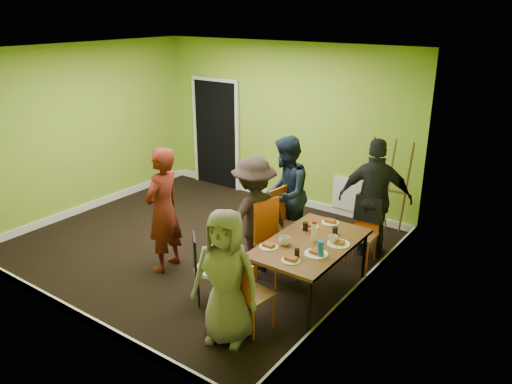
# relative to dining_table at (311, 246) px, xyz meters

# --- Properties ---
(ground) EXTENTS (5.00, 5.00, 0.00)m
(ground) POSITION_rel_dining_table_xyz_m (-2.05, 0.34, -0.70)
(ground) COLOR black
(ground) RESTS_ON ground
(room_walls) EXTENTS (5.04, 4.54, 2.82)m
(room_walls) POSITION_rel_dining_table_xyz_m (-2.07, 0.38, 0.29)
(room_walls) COLOR #95BA2F
(room_walls) RESTS_ON ground
(dining_table) EXTENTS (0.90, 1.50, 0.75)m
(dining_table) POSITION_rel_dining_table_xyz_m (0.00, 0.00, 0.00)
(dining_table) COLOR black
(dining_table) RESTS_ON ground
(chair_left_far) EXTENTS (0.46, 0.46, 0.98)m
(chair_left_far) POSITION_rel_dining_table_xyz_m (-0.85, 0.78, -0.14)
(chair_left_far) COLOR #DE5614
(chair_left_far) RESTS_ON ground
(chair_left_near) EXTENTS (0.52, 0.52, 1.04)m
(chair_left_near) POSITION_rel_dining_table_xyz_m (-0.64, 0.16, -0.11)
(chair_left_near) COLOR #DE5614
(chair_left_near) RESTS_ON ground
(chair_back_end) EXTENTS (0.39, 0.45, 0.91)m
(chair_back_end) POSITION_rel_dining_table_xyz_m (0.12, 1.35, -0.05)
(chair_back_end) COLOR #DE5614
(chair_back_end) RESTS_ON ground
(chair_front_end) EXTENTS (0.42, 0.42, 0.90)m
(chair_front_end) POSITION_rel_dining_table_xyz_m (-0.21, -0.96, -0.19)
(chair_front_end) COLOR #DE5614
(chair_front_end) RESTS_ON ground
(chair_bentwood) EXTENTS (0.47, 0.47, 0.85)m
(chair_bentwood) POSITION_rel_dining_table_xyz_m (-0.99, -0.75, -0.23)
(chair_bentwood) COLOR black
(chair_bentwood) RESTS_ON ground
(easel) EXTENTS (0.62, 0.58, 1.55)m
(easel) POSITION_rel_dining_table_xyz_m (0.10, 2.25, 0.07)
(easel) COLOR brown
(easel) RESTS_ON ground
(plate_near_left) EXTENTS (0.21, 0.21, 0.01)m
(plate_near_left) POSITION_rel_dining_table_xyz_m (-0.21, 0.36, 0.06)
(plate_near_left) COLOR white
(plate_near_left) RESTS_ON dining_table
(plate_near_right) EXTENTS (0.22, 0.22, 0.01)m
(plate_near_right) POSITION_rel_dining_table_xyz_m (-0.32, -0.40, 0.06)
(plate_near_right) COLOR white
(plate_near_right) RESTS_ON dining_table
(plate_far_back) EXTENTS (0.22, 0.22, 0.01)m
(plate_far_back) POSITION_rel_dining_table_xyz_m (-0.07, 0.62, 0.06)
(plate_far_back) COLOR white
(plate_far_back) RESTS_ON dining_table
(plate_far_front) EXTENTS (0.21, 0.21, 0.01)m
(plate_far_front) POSITION_rel_dining_table_xyz_m (0.06, -0.53, 0.06)
(plate_far_front) COLOR white
(plate_far_front) RESTS_ON dining_table
(plate_wall_back) EXTENTS (0.26, 0.26, 0.01)m
(plate_wall_back) POSITION_rel_dining_table_xyz_m (0.29, 0.13, 0.06)
(plate_wall_back) COLOR white
(plate_wall_back) RESTS_ON dining_table
(plate_wall_front) EXTENTS (0.26, 0.26, 0.01)m
(plate_wall_front) POSITION_rel_dining_table_xyz_m (0.20, -0.23, 0.06)
(plate_wall_front) COLOR white
(plate_wall_front) RESTS_ON dining_table
(thermos) EXTENTS (0.06, 0.06, 0.23)m
(thermos) POSITION_rel_dining_table_xyz_m (0.01, 0.04, 0.17)
(thermos) COLOR white
(thermos) RESTS_ON dining_table
(blue_bottle) EXTENTS (0.07, 0.07, 0.19)m
(blue_bottle) POSITION_rel_dining_table_xyz_m (0.26, -0.25, 0.15)
(blue_bottle) COLOR blue
(blue_bottle) RESTS_ON dining_table
(orange_bottle) EXTENTS (0.04, 0.04, 0.08)m
(orange_bottle) POSITION_rel_dining_table_xyz_m (-0.11, 0.18, 0.09)
(orange_bottle) COLOR #DE5614
(orange_bottle) RESTS_ON dining_table
(glass_mid) EXTENTS (0.07, 0.07, 0.10)m
(glass_mid) POSITION_rel_dining_table_xyz_m (-0.22, 0.25, 0.11)
(glass_mid) COLOR black
(glass_mid) RESTS_ON dining_table
(glass_back) EXTENTS (0.07, 0.07, 0.09)m
(glass_back) POSITION_rel_dining_table_xyz_m (0.13, 0.35, 0.10)
(glass_back) COLOR black
(glass_back) RESTS_ON dining_table
(glass_front) EXTENTS (0.06, 0.06, 0.10)m
(glass_front) POSITION_rel_dining_table_xyz_m (0.07, -0.42, 0.11)
(glass_front) COLOR black
(glass_front) RESTS_ON dining_table
(cup_a) EXTENTS (0.13, 0.13, 0.10)m
(cup_a) POSITION_rel_dining_table_xyz_m (-0.21, -0.24, 0.11)
(cup_a) COLOR white
(cup_a) RESTS_ON dining_table
(cup_b) EXTENTS (0.11, 0.11, 0.10)m
(cup_b) POSITION_rel_dining_table_xyz_m (0.23, 0.11, 0.10)
(cup_b) COLOR white
(cup_b) RESTS_ON dining_table
(person_standing) EXTENTS (0.48, 0.66, 1.68)m
(person_standing) POSITION_rel_dining_table_xyz_m (-1.94, -0.46, 0.15)
(person_standing) COLOR #58180F
(person_standing) RESTS_ON ground
(person_left_far) EXTENTS (0.90, 0.99, 1.66)m
(person_left_far) POSITION_rel_dining_table_xyz_m (-0.98, 1.00, 0.13)
(person_left_far) COLOR #141F32
(person_left_far) RESTS_ON ground
(person_left_near) EXTENTS (0.88, 1.15, 1.57)m
(person_left_near) POSITION_rel_dining_table_xyz_m (-0.94, 0.18, 0.09)
(person_left_near) COLOR black
(person_left_near) RESTS_ON ground
(person_back_end) EXTENTS (1.08, 0.76, 1.69)m
(person_back_end) POSITION_rel_dining_table_xyz_m (0.14, 1.52, 0.15)
(person_back_end) COLOR black
(person_back_end) RESTS_ON ground
(person_front_end) EXTENTS (0.82, 0.65, 1.47)m
(person_front_end) POSITION_rel_dining_table_xyz_m (-0.31, -1.19, 0.04)
(person_front_end) COLOR gray
(person_front_end) RESTS_ON ground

